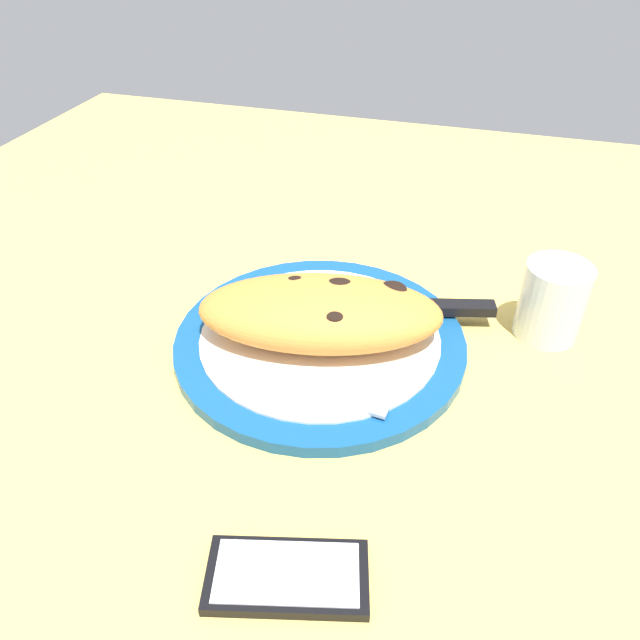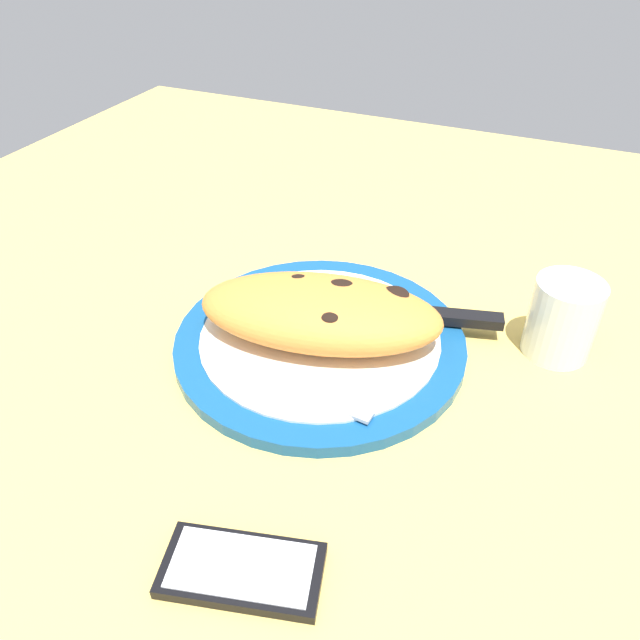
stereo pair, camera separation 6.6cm
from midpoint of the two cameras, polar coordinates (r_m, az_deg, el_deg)
The scene contains 7 objects.
ground_plane at distance 69.28cm, azimuth -2.73°, elevation -3.55°, with size 150.00×150.00×3.00cm, color #DBB756.
plate at distance 67.79cm, azimuth -2.79°, elevation -2.06°, with size 32.18×32.18×1.72cm.
calzone at distance 65.52cm, azimuth -2.80°, elevation 0.75°, with size 28.42×17.91×6.09cm.
fork at distance 60.14cm, azimuth -2.98°, elevation -6.81°, with size 16.99×3.34×0.40cm.
knife at distance 70.86cm, azimuth 7.39°, elevation 1.02°, with size 22.45×7.44×1.20cm.
smartphone at distance 49.95cm, azimuth -7.19°, elevation -22.86°, with size 13.36×8.89×1.16cm.
water_glass at distance 71.58cm, azimuth 18.36°, elevation 1.21°, with size 7.20×7.20×8.87cm.
Camera 1 is at (14.78, -50.58, 43.59)cm, focal length 34.24 mm.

